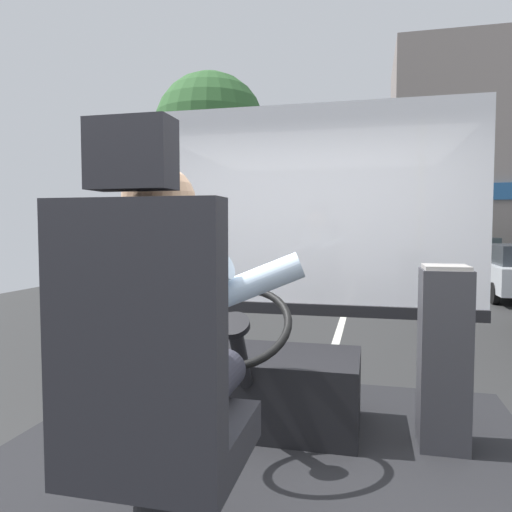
{
  "coord_description": "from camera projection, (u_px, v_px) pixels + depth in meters",
  "views": [
    {
      "loc": [
        0.48,
        -1.76,
        1.75
      ],
      "look_at": [
        -0.15,
        0.89,
        1.59
      ],
      "focal_mm": 33.69,
      "sensor_mm": 36.0,
      "label": 1
    }
  ],
  "objects": [
    {
      "name": "bus_driver",
      "position": [
        167.0,
        327.0,
        1.44
      ],
      "size": [
        0.79,
        0.54,
        0.76
      ],
      "color": "#282833",
      "rests_on": "driver_seat"
    },
    {
      "name": "street_tree",
      "position": [
        210.0,
        130.0,
        13.93
      ],
      "size": [
        3.18,
        3.18,
        6.21
      ],
      "color": "#4C3828",
      "rests_on": "ground"
    },
    {
      "name": "parked_car_green",
      "position": [
        469.0,
        257.0,
        16.33
      ],
      "size": [
        1.76,
        3.96,
        1.42
      ],
      "color": "#195633",
      "rests_on": "ground"
    },
    {
      "name": "windshield_panel",
      "position": [
        300.0,
        234.0,
        3.39
      ],
      "size": [
        2.5,
        0.08,
        1.48
      ],
      "color": "white"
    },
    {
      "name": "driver_seat",
      "position": [
        153.0,
        403.0,
        1.36
      ],
      "size": [
        0.48,
        0.48,
        1.37
      ],
      "color": "black",
      "rests_on": "bus_floor"
    },
    {
      "name": "steering_console",
      "position": [
        258.0,
        385.0,
        2.64
      ],
      "size": [
        1.1,
        1.01,
        0.81
      ],
      "color": "black",
      "rests_on": "bus_floor"
    },
    {
      "name": "parked_car_charcoal",
      "position": [
        451.0,
        250.0,
        21.25
      ],
      "size": [
        1.95,
        4.25,
        1.44
      ],
      "color": "#474C51",
      "rests_on": "ground"
    },
    {
      "name": "ground",
      "position": [
        346.0,
        309.0,
        10.47
      ],
      "size": [
        18.0,
        44.0,
        0.06
      ],
      "color": "#2B2B2B"
    },
    {
      "name": "fare_box",
      "position": [
        444.0,
        357.0,
        2.37
      ],
      "size": [
        0.23,
        0.25,
        0.91
      ],
      "color": "#333338",
      "rests_on": "bus_floor"
    }
  ]
}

